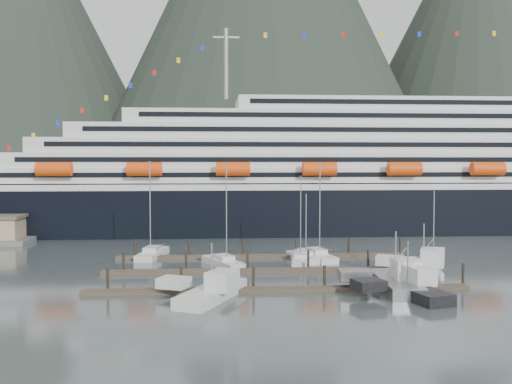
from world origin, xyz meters
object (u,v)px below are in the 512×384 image
at_px(trawler_c, 406,287).
at_px(sailboat_g, 317,256).
at_px(trawler_e, 422,268).
at_px(cruise_ship, 397,178).
at_px(trawler_a, 211,291).
at_px(sailboat_f, 304,258).
at_px(trawler_d, 394,282).
at_px(sailboat_e, 152,254).
at_px(sailboat_h, 433,272).
at_px(sailboat_d, 301,260).
at_px(sailboat_b, 224,263).

bearing_deg(trawler_c, sailboat_g, -2.25).
bearing_deg(trawler_e, trawler_c, 176.15).
bearing_deg(cruise_ship, trawler_e, -103.57).
distance_m(cruise_ship, trawler_a, 81.78).
xyz_separation_m(sailboat_f, trawler_d, (8.01, -22.83, 0.59)).
xyz_separation_m(cruise_ship, trawler_e, (-13.39, -55.50, -11.05)).
bearing_deg(sailboat_e, sailboat_g, -88.32).
bearing_deg(sailboat_g, sailboat_f, 103.48).
bearing_deg(sailboat_h, trawler_a, 127.56).
distance_m(sailboat_d, trawler_d, 22.41).
relative_size(trawler_a, trawler_c, 0.94).
height_order(sailboat_h, trawler_c, sailboat_h).
bearing_deg(sailboat_h, sailboat_g, 58.66).
relative_size(sailboat_e, trawler_c, 1.15).
height_order(sailboat_e, sailboat_f, sailboat_e).
relative_size(cruise_ship, trawler_d, 15.24).
bearing_deg(sailboat_h, trawler_d, 152.74).
distance_m(trawler_a, trawler_c, 23.57).
relative_size(sailboat_b, trawler_c, 1.14).
relative_size(sailboat_f, trawler_d, 0.82).
height_order(trawler_c, trawler_e, trawler_e).
bearing_deg(cruise_ship, trawler_a, -122.35).
xyz_separation_m(sailboat_e, trawler_c, (33.50, -30.82, 0.45)).
distance_m(sailboat_b, sailboat_g, 16.41).
distance_m(cruise_ship, trawler_c, 71.58).
height_order(sailboat_d, trawler_a, sailboat_d).
bearing_deg(trawler_c, sailboat_b, 29.95).
distance_m(cruise_ship, sailboat_b, 63.23).
height_order(sailboat_b, sailboat_g, sailboat_b).
bearing_deg(trawler_c, trawler_a, 76.19).
distance_m(sailboat_f, sailboat_g, 2.61).
bearing_deg(trawler_a, sailboat_b, 19.90).
bearing_deg(trawler_c, cruise_ship, -31.43).
bearing_deg(sailboat_g, sailboat_h, -148.26).
distance_m(sailboat_d, trawler_e, 19.43).
bearing_deg(sailboat_d, sailboat_g, -34.93).
distance_m(trawler_c, trawler_d, 3.14).
xyz_separation_m(cruise_ship, trawler_d, (-20.35, -64.79, -11.04)).
xyz_separation_m(sailboat_d, trawler_d, (8.85, -20.58, 0.58)).
distance_m(sailboat_b, trawler_a, 22.23).
xyz_separation_m(cruise_ship, sailboat_e, (-53.29, -37.06, -11.58)).
xyz_separation_m(sailboat_h, trawler_a, (-31.33, -12.62, 0.51)).
distance_m(sailboat_f, trawler_d, 24.20).
xyz_separation_m(sailboat_e, sailboat_g, (27.30, -3.81, -0.01)).
xyz_separation_m(sailboat_b, trawler_a, (-1.88, -22.15, 0.47)).
height_order(sailboat_d, sailboat_h, sailboat_d).
bearing_deg(trawler_d, sailboat_f, 21.95).
height_order(sailboat_d, trawler_d, sailboat_d).
relative_size(sailboat_b, sailboat_h, 1.33).
bearing_deg(cruise_ship, sailboat_h, -102.16).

